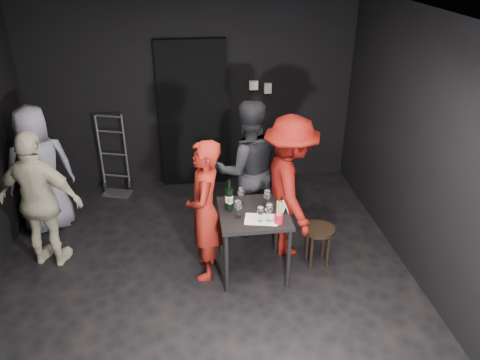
{
  "coord_description": "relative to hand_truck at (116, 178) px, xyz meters",
  "views": [
    {
      "loc": [
        -0.1,
        -3.81,
        3.29
      ],
      "look_at": [
        0.39,
        0.25,
        1.15
      ],
      "focal_mm": 35.0,
      "sensor_mm": 36.0,
      "label": 1
    }
  ],
  "objects": [
    {
      "name": "tasting_table",
      "position": [
        1.68,
        -2.0,
        0.44
      ],
      "size": [
        0.72,
        0.72,
        0.75
      ],
      "rotation": [
        0.0,
        0.0,
        0.01
      ],
      "color": "black",
      "rests_on": "floor"
    },
    {
      "name": "wallbox_upper",
      "position": [
        1.99,
        0.17,
        1.24
      ],
      "size": [
        0.12,
        0.06,
        0.12
      ],
      "primitive_type": "cube",
      "color": "#B7B7B2",
      "rests_on": "wall_back"
    },
    {
      "name": "wall_back",
      "position": [
        1.14,
        0.22,
        1.14
      ],
      "size": [
        4.5,
        0.04,
        2.7
      ],
      "primitive_type": "cube",
      "color": "black",
      "rests_on": "ground"
    },
    {
      "name": "wine_glass_e",
      "position": [
        1.8,
        -2.19,
        0.65
      ],
      "size": [
        0.1,
        0.1,
        0.22
      ],
      "primitive_type": null,
      "rotation": [
        0.0,
        0.0,
        -0.21
      ],
      "color": "white",
      "rests_on": "tasting_table"
    },
    {
      "name": "stool",
      "position": [
        2.41,
        -1.97,
        0.16
      ],
      "size": [
        0.34,
        0.34,
        0.47
      ],
      "rotation": [
        0.0,
        0.0,
        -0.09
      ],
      "color": "black",
      "rests_on": "floor"
    },
    {
      "name": "server_red",
      "position": [
        1.17,
        -1.97,
        0.59
      ],
      "size": [
        0.45,
        0.63,
        1.61
      ],
      "primitive_type": "imported",
      "rotation": [
        0.0,
        0.0,
        -1.69
      ],
      "color": "maroon",
      "rests_on": "floor"
    },
    {
      "name": "ceiling",
      "position": [
        1.14,
        -2.28,
        2.49
      ],
      "size": [
        4.5,
        5.0,
        0.02
      ],
      "primitive_type": "cube",
      "color": "silver",
      "rests_on": "ground"
    },
    {
      "name": "wall_right",
      "position": [
        3.39,
        -2.28,
        1.14
      ],
      "size": [
        0.04,
        5.0,
        2.7
      ],
      "primitive_type": "cube",
      "color": "black",
      "rests_on": "ground"
    },
    {
      "name": "bystander_grey",
      "position": [
        -0.73,
        -0.82,
        0.63
      ],
      "size": [
        0.94,
        0.74,
        1.69
      ],
      "primitive_type": "imported",
      "rotation": [
        0.0,
        0.0,
        3.55
      ],
      "color": "slate",
      "rests_on": "floor"
    },
    {
      "name": "woman_black",
      "position": [
        1.73,
        -1.19,
        0.74
      ],
      "size": [
        0.97,
        0.61,
        1.9
      ],
      "primitive_type": "imported",
      "rotation": [
        0.0,
        0.0,
        3.25
      ],
      "color": "black",
      "rests_on": "floor"
    },
    {
      "name": "wine_glass_c",
      "position": [
        1.57,
        -1.81,
        0.64
      ],
      "size": [
        0.08,
        0.08,
        0.2
      ],
      "primitive_type": null,
      "rotation": [
        0.0,
        0.0,
        0.05
      ],
      "color": "white",
      "rests_on": "tasting_table"
    },
    {
      "name": "wallbox_lower",
      "position": [
        2.19,
        0.17,
        1.19
      ],
      "size": [
        0.1,
        0.06,
        0.14
      ],
      "primitive_type": "cube",
      "color": "#B7B7B2",
      "rests_on": "wall_back"
    },
    {
      "name": "wine_glass_a",
      "position": [
        1.51,
        -2.08,
        0.64
      ],
      "size": [
        0.1,
        0.1,
        0.21
      ],
      "primitive_type": null,
      "rotation": [
        0.0,
        0.0,
        -0.32
      ],
      "color": "white",
      "rests_on": "tasting_table"
    },
    {
      "name": "tasting_mat",
      "position": [
        1.73,
        -2.16,
        0.54
      ],
      "size": [
        0.37,
        0.28,
        0.0
      ],
      "primitive_type": "cube",
      "rotation": [
        0.0,
        0.0,
        -0.21
      ],
      "color": "white",
      "rests_on": "tasting_table"
    },
    {
      "name": "wine_glass_d",
      "position": [
        1.72,
        -2.2,
        0.63
      ],
      "size": [
        0.09,
        0.09,
        0.19
      ],
      "primitive_type": null,
      "rotation": [
        0.0,
        0.0,
        0.34
      ],
      "color": "white",
      "rests_on": "tasting_table"
    },
    {
      "name": "floor",
      "position": [
        1.14,
        -2.28,
        -0.21
      ],
      "size": [
        4.5,
        5.0,
        0.02
      ],
      "primitive_type": "cube",
      "color": "black",
      "rests_on": "ground"
    },
    {
      "name": "bystander_cream",
      "position": [
        -0.54,
        -1.57,
        0.62
      ],
      "size": [
        1.06,
        0.7,
        1.66
      ],
      "primitive_type": "imported",
      "rotation": [
        0.0,
        0.0,
        2.88
      ],
      "color": "beige",
      "rests_on": "floor"
    },
    {
      "name": "wine_glass_f",
      "position": [
        1.83,
        -1.91,
        0.64
      ],
      "size": [
        0.09,
        0.09,
        0.21
      ],
      "primitive_type": null,
      "rotation": [
        0.0,
        0.0,
        0.21
      ],
      "color": "white",
      "rests_on": "tasting_table"
    },
    {
      "name": "hand_truck",
      "position": [
        0.0,
        0.0,
        0.0
      ],
      "size": [
        0.39,
        0.33,
        1.15
      ],
      "rotation": [
        0.0,
        0.0,
        -0.3
      ],
      "color": "#B2B2B7",
      "rests_on": "floor"
    },
    {
      "name": "wine_glass_b",
      "position": [
        1.44,
        -1.95,
        0.63
      ],
      "size": [
        0.09,
        0.09,
        0.18
      ],
      "primitive_type": null,
      "rotation": [
        0.0,
        0.0,
        0.34
      ],
      "color": "white",
      "rests_on": "tasting_table"
    },
    {
      "name": "breadstick_cup",
      "position": [
        1.89,
        -2.24,
        0.66
      ],
      "size": [
        0.08,
        0.08,
        0.26
      ],
      "rotation": [
        0.0,
        0.0,
        0.12
      ],
      "color": "red",
      "rests_on": "tasting_table"
    },
    {
      "name": "man_maroon",
      "position": [
        2.13,
        -1.66,
        0.69
      ],
      "size": [
        0.62,
        1.2,
        1.81
      ],
      "primitive_type": "imported",
      "rotation": [
        0.0,
        0.0,
        1.64
      ],
      "color": "maroon",
      "rests_on": "floor"
    },
    {
      "name": "doorway",
      "position": [
        1.14,
        0.16,
        0.84
      ],
      "size": [
        0.95,
        0.1,
        2.1
      ],
      "primitive_type": "cube",
      "color": "black",
      "rests_on": "ground"
    },
    {
      "name": "wine_bottle",
      "position": [
        1.43,
        -1.92,
        0.67
      ],
      "size": [
        0.08,
        0.08,
        0.34
      ],
      "rotation": [
        0.0,
        0.0,
        0.0
      ],
      "color": "black",
      "rests_on": "tasting_table"
    },
    {
      "name": "reserved_card",
      "position": [
        1.98,
        -2.02,
        0.59
      ],
      "size": [
        0.08,
        0.13,
        0.1
      ],
      "primitive_type": null,
      "rotation": [
        0.0,
        0.0,
        0.04
      ],
      "color": "white",
      "rests_on": "tasting_table"
    }
  ]
}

